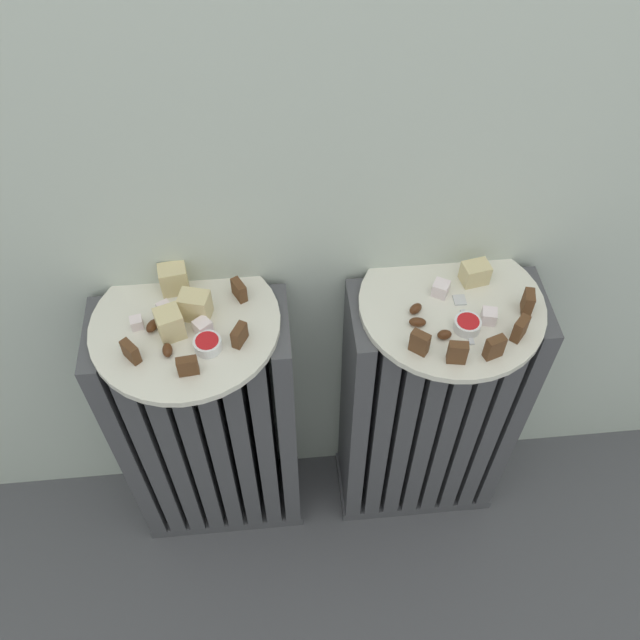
# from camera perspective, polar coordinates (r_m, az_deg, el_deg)

# --- Properties ---
(ground_plane) EXTENTS (6.00, 6.00, 0.00)m
(ground_plane) POSITION_cam_1_polar(r_m,az_deg,el_deg) (1.58, 1.04, -23.37)
(ground_plane) COLOR #4C4C51
(radiator_left) EXTENTS (0.35, 0.16, 0.65)m
(radiator_left) POSITION_cam_1_polar(r_m,az_deg,el_deg) (1.40, -9.13, -9.12)
(radiator_left) COLOR #47474C
(radiator_left) RESTS_ON ground_plane
(radiator_right) EXTENTS (0.35, 0.16, 0.65)m
(radiator_right) POSITION_cam_1_polar(r_m,az_deg,el_deg) (1.42, 8.96, -7.68)
(radiator_right) COLOR #47474C
(radiator_right) RESTS_ON ground_plane
(plate_left) EXTENTS (0.31, 0.31, 0.01)m
(plate_left) POSITION_cam_1_polar(r_m,az_deg,el_deg) (1.12, -11.25, -0.36)
(plate_left) COLOR silver
(plate_left) RESTS_ON radiator_left
(plate_right) EXTENTS (0.31, 0.31, 0.01)m
(plate_right) POSITION_cam_1_polar(r_m,az_deg,el_deg) (1.15, 11.00, 1.24)
(plate_right) COLOR silver
(plate_right) RESTS_ON radiator_right
(dark_cake_slice_left_0) EXTENTS (0.03, 0.03, 0.03)m
(dark_cake_slice_left_0) POSITION_cam_1_polar(r_m,az_deg,el_deg) (1.08, -15.62, -2.58)
(dark_cake_slice_left_0) COLOR #56351E
(dark_cake_slice_left_0) RESTS_ON plate_left
(dark_cake_slice_left_1) EXTENTS (0.03, 0.02, 0.03)m
(dark_cake_slice_left_1) POSITION_cam_1_polar(r_m,az_deg,el_deg) (1.04, -11.06, -3.82)
(dark_cake_slice_left_1) COLOR #56351E
(dark_cake_slice_left_1) RESTS_ON plate_left
(dark_cake_slice_left_2) EXTENTS (0.03, 0.03, 0.03)m
(dark_cake_slice_left_2) POSITION_cam_1_polar(r_m,az_deg,el_deg) (1.06, -6.79, -1.26)
(dark_cake_slice_left_2) COLOR #56351E
(dark_cake_slice_left_2) RESTS_ON plate_left
(dark_cake_slice_left_3) EXTENTS (0.03, 0.03, 0.03)m
(dark_cake_slice_left_3) POSITION_cam_1_polar(r_m,az_deg,el_deg) (1.13, -6.82, 2.52)
(dark_cake_slice_left_3) COLOR #56351E
(dark_cake_slice_left_3) RESTS_ON plate_left
(marble_cake_slice_left_0) EXTENTS (0.05, 0.05, 0.05)m
(marble_cake_slice_left_0) POSITION_cam_1_polar(r_m,az_deg,el_deg) (1.10, -10.44, 1.19)
(marble_cake_slice_left_0) COLOR beige
(marble_cake_slice_left_0) RESTS_ON plate_left
(marble_cake_slice_left_1) EXTENTS (0.05, 0.04, 0.05)m
(marble_cake_slice_left_1) POSITION_cam_1_polar(r_m,az_deg,el_deg) (1.15, -12.19, 3.39)
(marble_cake_slice_left_1) COLOR beige
(marble_cake_slice_left_1) RESTS_ON plate_left
(marble_cake_slice_left_2) EXTENTS (0.05, 0.05, 0.05)m
(marble_cake_slice_left_2) POSITION_cam_1_polar(r_m,az_deg,el_deg) (1.09, -12.51, -0.30)
(marble_cake_slice_left_2) COLOR beige
(marble_cake_slice_left_2) RESTS_ON plate_left
(turkish_delight_left_0) EXTENTS (0.02, 0.02, 0.02)m
(turkish_delight_left_0) POSITION_cam_1_polar(r_m,az_deg,el_deg) (1.12, -15.15, -0.23)
(turkish_delight_left_0) COLOR white
(turkish_delight_left_0) RESTS_ON plate_left
(turkish_delight_left_1) EXTENTS (0.03, 0.03, 0.02)m
(turkish_delight_left_1) POSITION_cam_1_polar(r_m,az_deg,el_deg) (1.09, -9.82, -0.56)
(turkish_delight_left_1) COLOR white
(turkish_delight_left_1) RESTS_ON plate_left
(turkish_delight_left_2) EXTENTS (0.03, 0.03, 0.02)m
(turkish_delight_left_2) POSITION_cam_1_polar(r_m,az_deg,el_deg) (1.13, -12.91, 0.92)
(turkish_delight_left_2) COLOR white
(turkish_delight_left_2) RESTS_ON plate_left
(medjool_date_left_0) EXTENTS (0.03, 0.03, 0.02)m
(medjool_date_left_0) POSITION_cam_1_polar(r_m,az_deg,el_deg) (1.11, -13.91, -0.48)
(medjool_date_left_0) COLOR #4C2814
(medjool_date_left_0) RESTS_ON plate_left
(medjool_date_left_1) EXTENTS (0.02, 0.03, 0.02)m
(medjool_date_left_1) POSITION_cam_1_polar(r_m,az_deg,el_deg) (1.08, -12.70, -2.49)
(medjool_date_left_1) COLOR #4C2814
(medjool_date_left_1) RESTS_ON plate_left
(jam_bowl_left) EXTENTS (0.04, 0.04, 0.02)m
(jam_bowl_left) POSITION_cam_1_polar(r_m,az_deg,el_deg) (1.07, -9.43, -1.99)
(jam_bowl_left) COLOR white
(jam_bowl_left) RESTS_ON plate_left
(dark_cake_slice_right_0) EXTENTS (0.03, 0.03, 0.04)m
(dark_cake_slice_right_0) POSITION_cam_1_polar(r_m,az_deg,el_deg) (1.05, 8.37, -1.89)
(dark_cake_slice_right_0) COLOR #56351E
(dark_cake_slice_right_0) RESTS_ON plate_right
(dark_cake_slice_right_1) EXTENTS (0.03, 0.02, 0.04)m
(dark_cake_slice_right_1) POSITION_cam_1_polar(r_m,az_deg,el_deg) (1.05, 11.47, -2.70)
(dark_cake_slice_right_1) COLOR #56351E
(dark_cake_slice_right_1) RESTS_ON plate_right
(dark_cake_slice_right_2) EXTENTS (0.03, 0.02, 0.04)m
(dark_cake_slice_right_2) POSITION_cam_1_polar(r_m,az_deg,el_deg) (1.07, 14.46, -2.24)
(dark_cake_slice_right_2) COLOR #56351E
(dark_cake_slice_right_2) RESTS_ON plate_right
(dark_cake_slice_right_3) EXTENTS (0.03, 0.03, 0.04)m
(dark_cake_slice_right_3) POSITION_cam_1_polar(r_m,az_deg,el_deg) (1.11, 16.47, -0.70)
(dark_cake_slice_right_3) COLOR #56351E
(dark_cake_slice_right_3) RESTS_ON plate_right
(dark_cake_slice_right_4) EXTENTS (0.02, 0.03, 0.04)m
(dark_cake_slice_right_4) POSITION_cam_1_polar(r_m,az_deg,el_deg) (1.15, 17.07, 1.43)
(dark_cake_slice_right_4) COLOR #56351E
(dark_cake_slice_right_4) RESTS_ON plate_right
(marble_cake_slice_right_0) EXTENTS (0.05, 0.04, 0.04)m
(marble_cake_slice_right_0) POSITION_cam_1_polar(r_m,az_deg,el_deg) (1.17, 12.90, 3.87)
(marble_cake_slice_right_0) COLOR beige
(marble_cake_slice_right_0) RESTS_ON plate_right
(turkish_delight_right_0) EXTENTS (0.03, 0.03, 0.02)m
(turkish_delight_right_0) POSITION_cam_1_polar(r_m,az_deg,el_deg) (1.14, 10.11, 2.62)
(turkish_delight_right_0) COLOR white
(turkish_delight_right_0) RESTS_ON plate_right
(turkish_delight_right_1) EXTENTS (0.03, 0.03, 0.02)m
(turkish_delight_right_1) POSITION_cam_1_polar(r_m,az_deg,el_deg) (1.12, 14.01, 0.31)
(turkish_delight_right_1) COLOR white
(turkish_delight_right_1) RESTS_ON plate_right
(medjool_date_right_0) EXTENTS (0.03, 0.03, 0.02)m
(medjool_date_right_0) POSITION_cam_1_polar(r_m,az_deg,el_deg) (1.11, 8.04, 0.94)
(medjool_date_right_0) COLOR #4C2814
(medjool_date_right_0) RESTS_ON plate_right
(medjool_date_right_1) EXTENTS (0.02, 0.02, 0.02)m
(medjool_date_right_1) POSITION_cam_1_polar(r_m,az_deg,el_deg) (1.09, 10.42, -1.22)
(medjool_date_right_1) COLOR #4C2814
(medjool_date_right_1) RESTS_ON plate_right
(medjool_date_right_2) EXTENTS (0.03, 0.02, 0.01)m
(medjool_date_right_2) POSITION_cam_1_polar(r_m,az_deg,el_deg) (1.10, 8.20, -0.17)
(medjool_date_right_2) COLOR #4C2814
(medjool_date_right_2) RESTS_ON plate_right
(jam_bowl_right) EXTENTS (0.04, 0.04, 0.02)m
(jam_bowl_right) POSITION_cam_1_polar(r_m,az_deg,el_deg) (1.10, 12.28, -0.36)
(jam_bowl_right) COLOR white
(jam_bowl_right) RESTS_ON plate_right
(fork) EXTENTS (0.02, 0.10, 0.00)m
(fork) POSITION_cam_1_polar(r_m,az_deg,el_deg) (1.13, 11.99, 0.42)
(fork) COLOR silver
(fork) RESTS_ON plate_right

